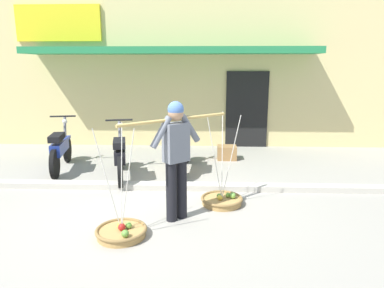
{
  "coord_description": "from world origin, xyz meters",
  "views": [
    {
      "loc": [
        0.87,
        -5.17,
        2.18
      ],
      "look_at": [
        0.63,
        0.6,
        0.85
      ],
      "focal_mm": 32.6,
      "sensor_mm": 36.0,
      "label": 1
    }
  ],
  "objects_px": {
    "fruit_vendor": "(176,153)",
    "motorcycle_nearest_shop": "(60,149)",
    "motorcycle_second_in_row": "(120,155)",
    "motorcycle_third_in_row": "(184,150)",
    "wooden_crate": "(227,153)",
    "fruit_basket_left_side": "(122,231)",
    "fruit_basket_right_side": "(222,200)"
  },
  "relations": [
    {
      "from": "motorcycle_nearest_shop",
      "to": "fruit_basket_left_side",
      "type": "bearing_deg",
      "value": -55.5
    },
    {
      "from": "motorcycle_nearest_shop",
      "to": "motorcycle_second_in_row",
      "type": "bearing_deg",
      "value": -18.57
    },
    {
      "from": "motorcycle_second_in_row",
      "to": "wooden_crate",
      "type": "bearing_deg",
      "value": 33.91
    },
    {
      "from": "fruit_basket_right_side",
      "to": "motorcycle_nearest_shop",
      "type": "distance_m",
      "value": 3.73
    },
    {
      "from": "fruit_vendor",
      "to": "motorcycle_second_in_row",
      "type": "xyz_separation_m",
      "value": [
        -1.25,
        1.82,
        -0.53
      ]
    },
    {
      "from": "motorcycle_nearest_shop",
      "to": "fruit_vendor",
      "type": "bearing_deg",
      "value": -40.98
    },
    {
      "from": "motorcycle_second_in_row",
      "to": "wooden_crate",
      "type": "distance_m",
      "value": 2.61
    },
    {
      "from": "fruit_basket_left_side",
      "to": "motorcycle_nearest_shop",
      "type": "relative_size",
      "value": 0.81
    },
    {
      "from": "motorcycle_nearest_shop",
      "to": "wooden_crate",
      "type": "distance_m",
      "value": 3.67
    },
    {
      "from": "motorcycle_second_in_row",
      "to": "motorcycle_nearest_shop",
      "type": "bearing_deg",
      "value": 161.43
    },
    {
      "from": "wooden_crate",
      "to": "motorcycle_nearest_shop",
      "type": "bearing_deg",
      "value": -164.36
    },
    {
      "from": "fruit_vendor",
      "to": "motorcycle_nearest_shop",
      "type": "height_order",
      "value": "fruit_vendor"
    },
    {
      "from": "motorcycle_nearest_shop",
      "to": "wooden_crate",
      "type": "bearing_deg",
      "value": 15.64
    },
    {
      "from": "wooden_crate",
      "to": "motorcycle_third_in_row",
      "type": "bearing_deg",
      "value": -135.59
    },
    {
      "from": "fruit_basket_right_side",
      "to": "fruit_basket_left_side",
      "type": "bearing_deg",
      "value": -139.89
    },
    {
      "from": "fruit_basket_left_side",
      "to": "fruit_basket_right_side",
      "type": "bearing_deg",
      "value": 40.11
    },
    {
      "from": "fruit_basket_right_side",
      "to": "motorcycle_second_in_row",
      "type": "relative_size",
      "value": 0.81
    },
    {
      "from": "fruit_basket_left_side",
      "to": "wooden_crate",
      "type": "bearing_deg",
      "value": 67.73
    },
    {
      "from": "fruit_vendor",
      "to": "wooden_crate",
      "type": "height_order",
      "value": "fruit_vendor"
    },
    {
      "from": "motorcycle_third_in_row",
      "to": "motorcycle_nearest_shop",
      "type": "bearing_deg",
      "value": -178.75
    },
    {
      "from": "fruit_vendor",
      "to": "motorcycle_third_in_row",
      "type": "distance_m",
      "value": 2.39
    },
    {
      "from": "fruit_vendor",
      "to": "motorcycle_nearest_shop",
      "type": "relative_size",
      "value": 0.94
    },
    {
      "from": "fruit_basket_right_side",
      "to": "motorcycle_second_in_row",
      "type": "height_order",
      "value": "fruit_basket_right_side"
    },
    {
      "from": "motorcycle_second_in_row",
      "to": "motorcycle_third_in_row",
      "type": "bearing_deg",
      "value": 23.24
    },
    {
      "from": "motorcycle_nearest_shop",
      "to": "motorcycle_third_in_row",
      "type": "xyz_separation_m",
      "value": [
        2.57,
        0.06,
        0.0
      ]
    },
    {
      "from": "fruit_basket_right_side",
      "to": "motorcycle_nearest_shop",
      "type": "bearing_deg",
      "value": 152.53
    },
    {
      "from": "wooden_crate",
      "to": "fruit_basket_right_side",
      "type": "bearing_deg",
      "value": -94.79
    },
    {
      "from": "motorcycle_nearest_shop",
      "to": "motorcycle_second_in_row",
      "type": "relative_size",
      "value": 1.01
    },
    {
      "from": "motorcycle_nearest_shop",
      "to": "motorcycle_second_in_row",
      "type": "xyz_separation_m",
      "value": [
        1.37,
        -0.46,
        0.0
      ]
    },
    {
      "from": "motorcycle_second_in_row",
      "to": "fruit_basket_left_side",
      "type": "bearing_deg",
      "value": -76.24
    },
    {
      "from": "motorcycle_second_in_row",
      "to": "motorcycle_third_in_row",
      "type": "height_order",
      "value": "same"
    },
    {
      "from": "fruit_basket_right_side",
      "to": "fruit_vendor",
      "type": "bearing_deg",
      "value": -140.04
    }
  ]
}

